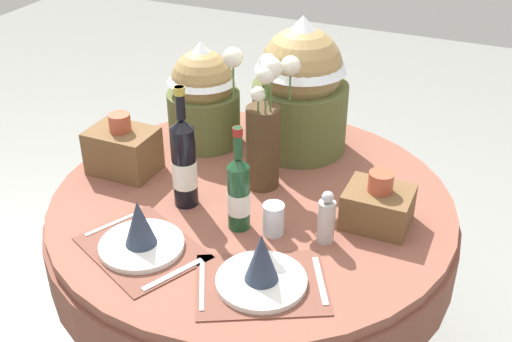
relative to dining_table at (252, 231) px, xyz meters
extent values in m
cylinder|color=brown|center=(0.00, 0.00, 0.11)|extent=(1.28, 1.28, 0.04)
cylinder|color=brown|center=(0.00, 0.00, 0.01)|extent=(1.30, 1.30, 0.16)
cylinder|color=black|center=(0.00, 0.00, -0.24)|extent=(0.12, 0.12, 0.66)
cube|color=brown|center=(-0.17, -0.37, 0.14)|extent=(0.42, 0.38, 0.00)
cylinder|color=white|center=(-0.17, -0.37, 0.15)|extent=(0.24, 0.24, 0.02)
cone|color=#2D384C|center=(-0.17, -0.37, 0.22)|extent=(0.09, 0.09, 0.14)
cube|color=silver|center=(-0.31, -0.30, 0.14)|extent=(0.09, 0.18, 0.00)
cube|color=silver|center=(-0.03, -0.43, 0.14)|extent=(0.10, 0.18, 0.00)
cube|color=brown|center=(0.19, -0.37, 0.14)|extent=(0.42, 0.39, 0.00)
cylinder|color=white|center=(0.19, -0.37, 0.15)|extent=(0.24, 0.24, 0.02)
cone|color=#2D384C|center=(0.19, -0.37, 0.22)|extent=(0.09, 0.09, 0.14)
cube|color=silver|center=(0.06, -0.44, 0.14)|extent=(0.10, 0.17, 0.00)
cube|color=silver|center=(0.33, -0.30, 0.14)|extent=(0.10, 0.18, 0.00)
cylinder|color=#47331E|center=(0.00, 0.08, 0.27)|extent=(0.11, 0.11, 0.28)
sphere|color=silver|center=(-0.02, 0.16, 0.48)|extent=(0.05, 0.05, 0.05)
cylinder|color=#4C7038|center=(-0.02, 0.16, 0.44)|extent=(0.01, 0.01, 0.05)
sphere|color=silver|center=(0.03, 0.07, 0.55)|extent=(0.07, 0.07, 0.07)
cylinder|color=#4C7038|center=(0.03, 0.07, 0.47)|extent=(0.01, 0.01, 0.11)
sphere|color=silver|center=(0.05, 0.17, 0.52)|extent=(0.06, 0.06, 0.06)
cylinder|color=#4C7038|center=(0.05, 0.17, 0.46)|extent=(0.01, 0.01, 0.09)
sphere|color=silver|center=(-0.01, 0.15, 0.54)|extent=(0.05, 0.05, 0.05)
cylinder|color=#4C7038|center=(-0.01, 0.15, 0.46)|extent=(0.01, 0.01, 0.11)
sphere|color=silver|center=(0.00, 0.05, 0.47)|extent=(0.05, 0.05, 0.05)
cylinder|color=#4C7038|center=(0.00, 0.05, 0.43)|extent=(0.01, 0.01, 0.05)
sphere|color=silver|center=(-0.11, 0.10, 0.55)|extent=(0.06, 0.06, 0.06)
cylinder|color=#4C7038|center=(-0.11, 0.10, 0.47)|extent=(0.01, 0.01, 0.12)
sphere|color=silver|center=(0.02, 0.05, 0.54)|extent=(0.05, 0.05, 0.05)
cylinder|color=#4C7038|center=(0.02, 0.05, 0.46)|extent=(0.01, 0.01, 0.11)
cylinder|color=black|center=(-0.17, -0.11, 0.26)|extent=(0.08, 0.08, 0.26)
cylinder|color=silver|center=(-0.17, -0.11, 0.24)|extent=(0.08, 0.08, 0.09)
cone|color=black|center=(-0.17, -0.11, 0.41)|extent=(0.08, 0.08, 0.03)
cylinder|color=black|center=(-0.17, -0.11, 0.48)|extent=(0.03, 0.03, 0.10)
cylinder|color=#B29933|center=(-0.17, -0.11, 0.52)|extent=(0.03, 0.03, 0.02)
cylinder|color=#194223|center=(0.03, -0.16, 0.24)|extent=(0.07, 0.07, 0.20)
cylinder|color=silver|center=(0.03, -0.16, 0.22)|extent=(0.07, 0.07, 0.07)
cone|color=#194223|center=(0.03, -0.16, 0.35)|extent=(0.07, 0.07, 0.03)
cylinder|color=#194223|center=(0.03, -0.16, 0.41)|extent=(0.03, 0.03, 0.09)
cylinder|color=maroon|center=(0.03, -0.16, 0.45)|extent=(0.03, 0.03, 0.02)
cylinder|color=silver|center=(0.14, -0.15, 0.18)|extent=(0.06, 0.06, 0.10)
cylinder|color=#B7B2AD|center=(0.29, -0.12, 0.20)|extent=(0.05, 0.05, 0.13)
sphere|color=#B7B7BC|center=(0.29, -0.12, 0.28)|extent=(0.03, 0.03, 0.03)
cylinder|color=#566033|center=(-0.32, 0.28, 0.23)|extent=(0.26, 0.26, 0.19)
sphere|color=#9E7F4C|center=(-0.32, 0.28, 0.37)|extent=(0.22, 0.22, 0.22)
cone|color=silver|center=(-0.32, 0.28, 0.44)|extent=(0.25, 0.25, 0.14)
cylinder|color=#566033|center=(0.02, 0.38, 0.26)|extent=(0.33, 0.33, 0.24)
sphere|color=#9E7F4C|center=(0.02, 0.38, 0.44)|extent=(0.28, 0.28, 0.28)
cone|color=silver|center=(0.02, 0.38, 0.53)|extent=(0.32, 0.32, 0.18)
cube|color=brown|center=(-0.46, -0.02, 0.21)|extent=(0.22, 0.16, 0.15)
cylinder|color=#B24C33|center=(-0.46, -0.02, 0.32)|extent=(0.07, 0.07, 0.06)
cube|color=brown|center=(0.40, 0.02, 0.19)|extent=(0.19, 0.16, 0.11)
cylinder|color=#B24C33|center=(0.40, 0.02, 0.28)|extent=(0.07, 0.07, 0.06)
camera|label=1|loc=(0.70, -1.54, 1.24)|focal=44.58mm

